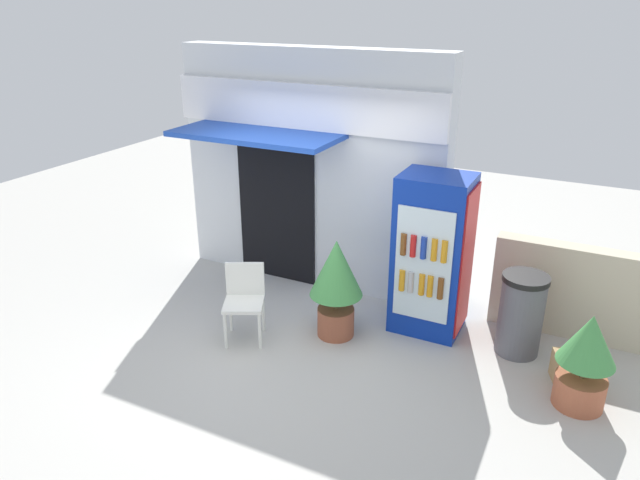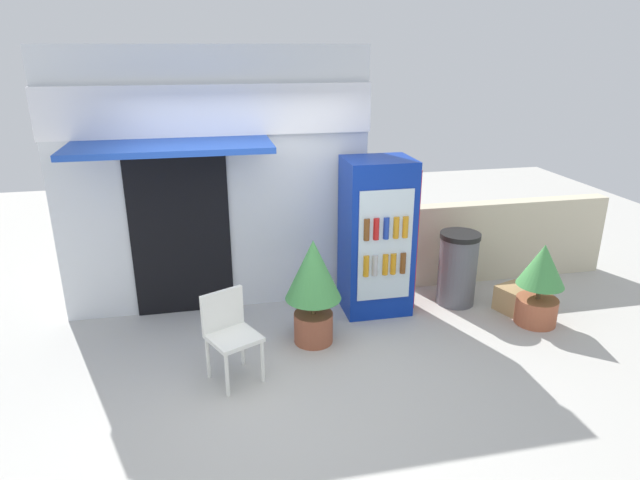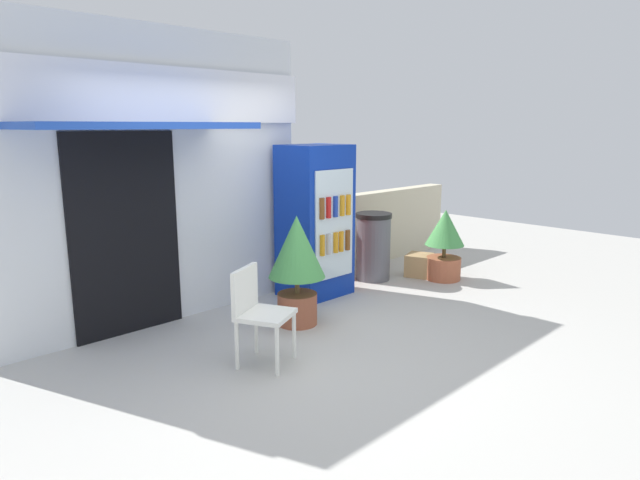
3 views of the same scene
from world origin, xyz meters
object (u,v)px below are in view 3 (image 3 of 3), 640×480
Objects in this scene: drink_cooler at (316,221)px; trash_bin at (373,246)px; potted_plant_near_shop at (297,260)px; cardboard_box at (419,265)px; potted_plant_curbside at (445,241)px; plastic_chair at (257,308)px.

drink_cooler is 1.10m from trash_bin.
potted_plant_near_shop is 2.53m from cardboard_box.
potted_plant_curbside is at bearing -45.41° from trash_bin.
cardboard_box is at bearing 11.45° from plastic_chair.
drink_cooler is 1.58× the size of potted_plant_near_shop.
plastic_chair is 1.02m from potted_plant_near_shop.
drink_cooler is at bearing 31.58° from plastic_chair.
cardboard_box is (2.46, 0.21, -0.54)m from potted_plant_near_shop.
drink_cooler is 2.14× the size of plastic_chair.
potted_plant_curbside is 1.05× the size of trash_bin.
potted_plant_near_shop is 1.27× the size of trash_bin.
potted_plant_near_shop is 1.21× the size of potted_plant_curbside.
potted_plant_curbside is 0.50m from cardboard_box.
trash_bin is at bearing 134.59° from potted_plant_curbside.
potted_plant_near_shop reaches higher than trash_bin.
potted_plant_near_shop is at bearing 27.70° from plastic_chair.
plastic_chair is 3.43m from cardboard_box.
cardboard_box is (0.59, -0.34, -0.30)m from trash_bin.
plastic_chair is at bearing -148.42° from drink_cooler.
potted_plant_near_shop is 2.55m from potted_plant_curbside.
potted_plant_curbside reaches higher than cardboard_box.
plastic_chair is at bearing -174.23° from potted_plant_curbside.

